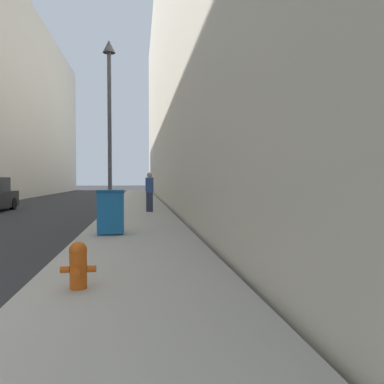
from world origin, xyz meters
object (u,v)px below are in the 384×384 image
fire_hydrant (78,264)px  pedestrian_on_sidewalk (150,192)px  lamppost (109,107)px  trash_bin (111,211)px

fire_hydrant → pedestrian_on_sidewalk: size_ratio=0.35×
pedestrian_on_sidewalk → lamppost: bearing=-115.0°
pedestrian_on_sidewalk → trash_bin: bearing=-100.0°
fire_hydrant → lamppost: 9.70m
trash_bin → lamppost: (-0.30, 3.76, 3.55)m
fire_hydrant → lamppost: lamppost is taller
fire_hydrant → lamppost: size_ratio=0.10×
trash_bin → pedestrian_on_sidewalk: pedestrian_on_sidewalk is taller
trash_bin → lamppost: lamppost is taller
trash_bin → lamppost: bearing=94.5°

